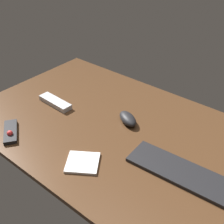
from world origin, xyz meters
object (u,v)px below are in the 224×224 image
Objects in this scene: keyboard at (180,172)px; computer_mouse at (128,119)px; media_remote at (10,132)px; notepad at (83,163)px; tv_remote at (55,102)px.

keyboard is 36.37cm from computer_mouse.
media_remote is at bearing -103.85° from computer_mouse.
media_remote reaches higher than notepad.
keyboard is at bearing 6.33° from computer_mouse.
tv_remote is 1.55× the size of notepad.
notepad is (2.85, -32.19, -1.50)cm from computer_mouse.
notepad is at bearing -26.09° from tv_remote.
computer_mouse is at bearing 84.61° from media_remote.
notepad is (39.61, -21.29, -0.75)cm from tv_remote.
media_remote is at bearing -162.67° from keyboard.
keyboard is 3.26× the size of notepad.
notepad is at bearing -57.76° from computer_mouse.
tv_remote is (-70.73, 2.03, 0.54)cm from keyboard.
tv_remote is at bearing -136.31° from computer_mouse.
notepad is at bearing -151.87° from keyboard.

